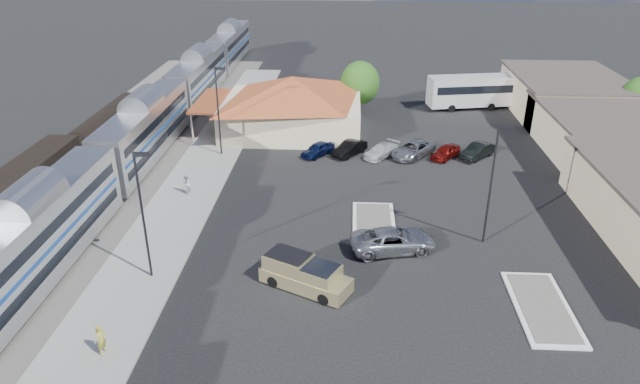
# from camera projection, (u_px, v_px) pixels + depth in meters

# --- Properties ---
(ground) EXTENTS (280.00, 280.00, 0.00)m
(ground) POSITION_uv_depth(u_px,v_px,m) (321.00, 237.00, 42.86)
(ground) COLOR black
(ground) RESTS_ON ground
(railbed) EXTENTS (16.00, 100.00, 0.12)m
(railbed) POSITION_uv_depth(u_px,v_px,m) (93.00, 185.00, 51.09)
(railbed) COLOR #4C4944
(railbed) RESTS_ON ground
(platform) EXTENTS (5.50, 92.00, 0.18)m
(platform) POSITION_uv_depth(u_px,v_px,m) (186.00, 197.00, 48.83)
(platform) COLOR gray
(platform) RESTS_ON ground
(passenger_train) EXTENTS (3.00, 104.00, 5.55)m
(passenger_train) POSITION_uv_depth(u_px,v_px,m) (146.00, 132.00, 55.67)
(passenger_train) COLOR silver
(passenger_train) RESTS_ON ground
(freight_cars) EXTENTS (2.80, 46.00, 4.00)m
(freight_cars) POSITION_uv_depth(u_px,v_px,m) (28.00, 188.00, 46.20)
(freight_cars) COLOR black
(freight_cars) RESTS_ON ground
(station_depot) EXTENTS (18.35, 12.24, 6.20)m
(station_depot) POSITION_uv_depth(u_px,v_px,m) (292.00, 104.00, 63.37)
(station_depot) COLOR beige
(station_depot) RESTS_ON ground
(buildings_east) EXTENTS (14.40, 51.40, 4.80)m
(buildings_east) POSITION_uv_depth(u_px,v_px,m) (628.00, 148.00, 53.35)
(buildings_east) COLOR #C6B28C
(buildings_east) RESTS_ON ground
(traffic_island_south) EXTENTS (3.30, 7.50, 0.21)m
(traffic_island_south) POSITION_uv_depth(u_px,v_px,m) (374.00, 225.00, 44.41)
(traffic_island_south) COLOR silver
(traffic_island_south) RESTS_ON ground
(traffic_island_north) EXTENTS (3.30, 7.50, 0.21)m
(traffic_island_north) POSITION_uv_depth(u_px,v_px,m) (542.00, 307.00, 34.90)
(traffic_island_north) COLOR silver
(traffic_island_north) RESTS_ON ground
(lamp_plat_s) EXTENTS (1.08, 0.25, 9.00)m
(lamp_plat_s) POSITION_uv_depth(u_px,v_px,m) (143.00, 206.00, 35.70)
(lamp_plat_s) COLOR black
(lamp_plat_s) RESTS_ON ground
(lamp_plat_n) EXTENTS (1.08, 0.25, 9.00)m
(lamp_plat_n) POSITION_uv_depth(u_px,v_px,m) (219.00, 104.00, 55.53)
(lamp_plat_n) COLOR black
(lamp_plat_n) RESTS_ON ground
(lamp_lot) EXTENTS (1.08, 0.25, 9.00)m
(lamp_lot) POSITION_uv_depth(u_px,v_px,m) (493.00, 176.00, 39.95)
(lamp_lot) COLOR black
(lamp_lot) RESTS_ON ground
(tree_depot) EXTENTS (4.71, 4.71, 6.63)m
(tree_depot) POSITION_uv_depth(u_px,v_px,m) (360.00, 83.00, 68.01)
(tree_depot) COLOR #382314
(tree_depot) RESTS_ON ground
(pickup_truck) EXTENTS (6.24, 4.59, 2.04)m
(pickup_truck) POSITION_uv_depth(u_px,v_px,m) (306.00, 275.00, 36.57)
(pickup_truck) COLOR tan
(pickup_truck) RESTS_ON ground
(suv) EXTENTS (6.52, 3.98, 1.69)m
(suv) POSITION_uv_depth(u_px,v_px,m) (393.00, 240.00, 40.77)
(suv) COLOR #A0A2A8
(suv) RESTS_ON ground
(coach_bus) EXTENTS (13.09, 5.09, 4.10)m
(coach_bus) POSITION_uv_depth(u_px,v_px,m) (479.00, 90.00, 71.42)
(coach_bus) COLOR silver
(coach_bus) RESTS_ON ground
(person_a) EXTENTS (0.57, 0.75, 1.83)m
(person_a) POSITION_uv_depth(u_px,v_px,m) (101.00, 339.00, 30.73)
(person_a) COLOR gold
(person_a) RESTS_ON platform
(person_b) EXTENTS (0.77, 0.95, 1.84)m
(person_b) POSITION_uv_depth(u_px,v_px,m) (186.00, 184.00, 48.89)
(person_b) COLOR white
(person_b) RESTS_ON platform
(parked_car_a) EXTENTS (3.70, 4.09, 1.35)m
(parked_car_a) POSITION_uv_depth(u_px,v_px,m) (318.00, 149.00, 57.51)
(parked_car_a) COLOR #0D1842
(parked_car_a) RESTS_ON ground
(parked_car_b) EXTENTS (3.74, 4.35, 1.41)m
(parked_car_b) POSITION_uv_depth(u_px,v_px,m) (350.00, 148.00, 57.61)
(parked_car_b) COLOR black
(parked_car_b) RESTS_ON ground
(parked_car_c) EXTENTS (4.16, 4.55, 1.28)m
(parked_car_c) POSITION_uv_depth(u_px,v_px,m) (381.00, 151.00, 57.20)
(parked_car_c) COLOR white
(parked_car_c) RESTS_ON ground
(parked_car_d) EXTENTS (5.28, 5.75, 1.49)m
(parked_car_d) POSITION_uv_depth(u_px,v_px,m) (413.00, 149.00, 57.27)
(parked_car_d) COLOR gray
(parked_car_d) RESTS_ON ground
(parked_car_e) EXTENTS (3.64, 4.07, 1.34)m
(parked_car_e) POSITION_uv_depth(u_px,v_px,m) (446.00, 152.00, 56.87)
(parked_car_e) COLOR maroon
(parked_car_e) RESTS_ON ground
(parked_car_f) EXTENTS (4.17, 4.28, 1.46)m
(parked_car_f) POSITION_uv_depth(u_px,v_px,m) (478.00, 151.00, 56.96)
(parked_car_f) COLOR black
(parked_car_f) RESTS_ON ground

